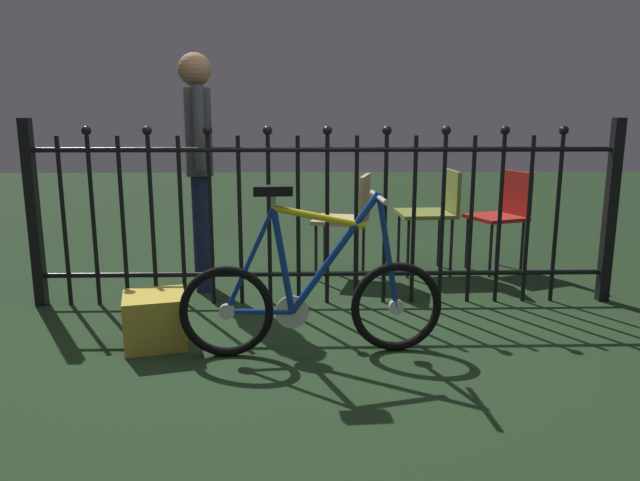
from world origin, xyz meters
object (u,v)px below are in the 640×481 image
(bicycle, at_px, (312,297))
(person_visitor, at_px, (198,151))
(chair_tan, at_px, (350,214))
(chair_red, at_px, (504,210))
(chair_olive, at_px, (435,208))
(display_crate, at_px, (155,320))

(bicycle, height_order, person_visitor, person_visitor)
(chair_tan, relative_size, chair_red, 1.00)
(bicycle, distance_m, chair_tan, 1.60)
(chair_olive, height_order, display_crate, chair_olive)
(chair_olive, distance_m, display_crate, 2.47)
(person_visitor, bearing_deg, chair_tan, 15.19)
(display_crate, bearing_deg, chair_red, 33.00)
(bicycle, distance_m, display_crate, 0.91)
(bicycle, distance_m, chair_red, 2.37)
(bicycle, xyz_separation_m, display_crate, (-0.88, 0.15, -0.17))
(bicycle, bearing_deg, chair_olive, 59.24)
(chair_olive, bearing_deg, person_visitor, -166.20)
(person_visitor, height_order, display_crate, person_visitor)
(person_visitor, bearing_deg, display_crate, -94.44)
(chair_tan, height_order, display_crate, chair_tan)
(chair_tan, bearing_deg, display_crate, -130.33)
(chair_red, distance_m, person_visitor, 2.48)
(chair_olive, bearing_deg, bicycle, -120.76)
(chair_tan, xyz_separation_m, chair_red, (1.27, 0.20, -0.01))
(chair_red, relative_size, person_visitor, 0.48)
(chair_tan, relative_size, person_visitor, 0.48)
(chair_tan, bearing_deg, chair_red, 8.73)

